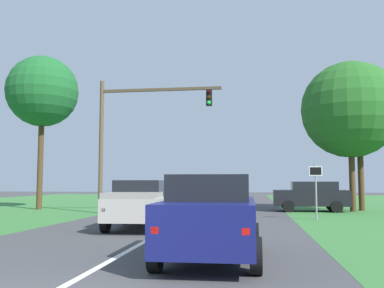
% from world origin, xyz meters
% --- Properties ---
extents(ground_plane, '(120.00, 120.00, 0.00)m').
position_xyz_m(ground_plane, '(0.00, 9.88, 0.00)').
color(ground_plane, '#424244').
extents(red_suv_near, '(2.22, 4.63, 1.92)m').
position_xyz_m(red_suv_near, '(2.24, 4.39, 1.01)').
color(red_suv_near, navy).
rests_on(red_suv_near, ground_plane).
extents(pickup_truck_lead, '(2.38, 4.97, 1.83)m').
position_xyz_m(pickup_truck_lead, '(-1.04, 10.56, 0.94)').
color(pickup_truck_lead, '#B7B2A8').
rests_on(pickup_truck_lead, ground_plane).
extents(traffic_light, '(7.07, 0.40, 7.62)m').
position_xyz_m(traffic_light, '(-3.63, 18.21, 5.00)').
color(traffic_light, brown).
rests_on(traffic_light, ground_plane).
extents(keep_moving_sign, '(0.60, 0.09, 2.62)m').
position_xyz_m(keep_moving_sign, '(6.11, 15.31, 1.67)').
color(keep_moving_sign, gray).
rests_on(keep_moving_sign, ground_plane).
extents(oak_tree_right, '(5.89, 5.89, 9.12)m').
position_xyz_m(oak_tree_right, '(9.14, 21.64, 6.17)').
color(oak_tree_right, '#4C351E').
rests_on(oak_tree_right, ground_plane).
extents(crossing_suv_far, '(4.40, 2.22, 1.79)m').
position_xyz_m(crossing_suv_far, '(6.66, 21.33, 0.94)').
color(crossing_suv_far, black).
rests_on(crossing_suv_far, ground_plane).
extents(extra_tree_1, '(4.60, 4.60, 9.27)m').
position_xyz_m(extra_tree_1, '(9.85, 22.53, 6.94)').
color(extra_tree_1, '#4C351E').
rests_on(extra_tree_1, ground_plane).
extents(extra_tree_2, '(4.66, 4.66, 10.06)m').
position_xyz_m(extra_tree_2, '(-10.52, 20.89, 7.70)').
color(extra_tree_2, '#4C351E').
rests_on(extra_tree_2, ground_plane).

